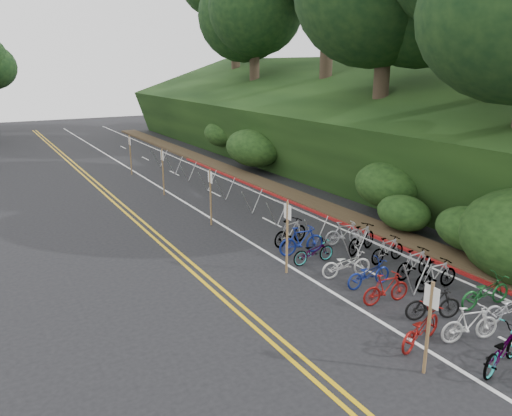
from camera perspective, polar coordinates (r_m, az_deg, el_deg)
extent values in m
plane|color=black|center=(13.24, 13.59, -15.23)|extent=(120.00, 120.00, 0.00)
cube|color=gold|center=(20.13, -11.04, -3.88)|extent=(0.12, 80.00, 0.01)
cube|color=gold|center=(20.22, -10.24, -3.74)|extent=(0.12, 80.00, 0.01)
cube|color=silver|center=(21.27, -3.01, -2.49)|extent=(0.12, 80.00, 0.01)
cube|color=silver|center=(23.37, 6.20, -0.84)|extent=(0.12, 80.00, 0.01)
cube|color=silver|center=(17.74, 12.11, -6.73)|extent=(0.10, 1.60, 0.01)
cube|color=silver|center=(22.25, 1.81, -1.63)|extent=(0.10, 1.60, 0.01)
cube|color=silver|center=(27.33, -4.80, 1.70)|extent=(0.10, 1.60, 0.01)
cube|color=silver|center=(32.73, -9.30, 3.95)|extent=(0.10, 1.60, 0.01)
cube|color=silver|center=(38.30, -12.53, 5.55)|extent=(0.10, 1.60, 0.01)
cube|color=silver|center=(43.99, -14.94, 6.72)|extent=(0.10, 1.60, 0.01)
cube|color=maroon|center=(25.20, 4.46, 0.57)|extent=(0.25, 28.00, 0.10)
cube|color=black|center=(37.17, 5.86, 9.89)|extent=(12.32, 44.00, 9.11)
cube|color=#382819|center=(33.98, -4.09, 4.70)|extent=(1.40, 44.00, 0.16)
ellipsoid|color=#284C19|center=(19.68, 23.21, -2.21)|extent=(2.00, 2.80, 1.60)
ellipsoid|color=#284C19|center=(23.27, 14.82, 2.58)|extent=(2.60, 3.64, 2.08)
ellipsoid|color=#284C19|center=(28.38, 8.15, 6.24)|extent=(2.20, 3.08, 1.76)
ellipsoid|color=#284C19|center=(32.61, -0.37, 6.91)|extent=(3.00, 4.20, 2.40)
ellipsoid|color=#284C19|center=(38.16, -3.94, 8.47)|extent=(2.40, 3.36, 1.92)
ellipsoid|color=#284C19|center=(42.22, -4.77, 10.13)|extent=(2.80, 3.92, 2.24)
ellipsoid|color=#284C19|center=(21.40, 16.51, -0.53)|extent=(1.80, 2.52, 1.44)
ellipsoid|color=#284C19|center=(31.94, 4.90, 8.54)|extent=(3.20, 4.48, 2.56)
cylinder|color=#2D2319|center=(24.48, 25.86, 12.78)|extent=(0.84, 0.84, 6.44)
cylinder|color=#2D2319|center=(27.66, 14.08, 13.04)|extent=(0.82, 0.82, 6.04)
cylinder|color=#2D2319|center=(35.35, 8.00, 15.72)|extent=(0.87, 0.87, 6.85)
cylinder|color=#2D2319|center=(41.48, -0.17, 14.52)|extent=(0.80, 0.80, 5.64)
ellipsoid|color=black|center=(41.65, -0.18, 21.51)|extent=(7.52, 7.52, 7.14)
cylinder|color=#2D2319|center=(49.68, -2.33, 16.04)|extent=(0.84, 0.84, 6.44)
cylinder|color=#98999B|center=(16.59, 14.37, -4.26)|extent=(0.05, 3.00, 0.05)
cylinder|color=#98999B|center=(15.72, 17.04, -7.90)|extent=(0.58, 0.04, 1.13)
cylinder|color=#98999B|center=(16.11, 18.42, -7.43)|extent=(0.58, 0.04, 1.13)
cylinder|color=#98999B|center=(17.57, 10.42, -4.86)|extent=(0.58, 0.04, 1.13)
cylinder|color=#98999B|center=(17.92, 11.79, -4.51)|extent=(0.58, 0.04, 1.13)
cylinder|color=#98999B|center=(20.26, 4.57, -0.08)|extent=(0.05, 3.00, 0.05)
cylinder|color=#98999B|center=(19.19, 6.20, -2.86)|extent=(0.58, 0.04, 1.13)
cylinder|color=#98999B|center=(19.51, 7.53, -2.58)|extent=(0.58, 0.04, 1.13)
cylinder|color=#98999B|center=(21.40, 1.80, -0.76)|extent=(0.58, 0.04, 1.13)
cylinder|color=#98999B|center=(21.69, 3.06, -0.54)|extent=(0.58, 0.04, 1.13)
cylinder|color=#98999B|center=(24.40, -2.07, 2.76)|extent=(0.05, 3.00, 0.05)
cylinder|color=#98999B|center=(23.22, -1.04, 0.61)|extent=(0.58, 0.04, 1.13)
cylinder|color=#98999B|center=(23.49, 0.15, 0.79)|extent=(0.58, 0.04, 1.13)
cylinder|color=#98999B|center=(25.63, -4.07, 2.06)|extent=(0.58, 0.04, 1.13)
cylinder|color=#98999B|center=(25.87, -2.96, 2.21)|extent=(0.58, 0.04, 1.13)
cylinder|color=#98999B|center=(28.82, -6.74, 4.74)|extent=(0.05, 3.00, 0.05)
cylinder|color=#98999B|center=(27.57, -6.08, 3.02)|extent=(0.58, 0.04, 1.13)
cylinder|color=#98999B|center=(27.80, -5.02, 3.15)|extent=(0.58, 0.04, 1.13)
cylinder|color=#98999B|center=(30.10, -8.26, 4.05)|extent=(0.58, 0.04, 1.13)
cylinder|color=#98999B|center=(30.30, -7.27, 4.17)|extent=(0.58, 0.04, 1.13)
cylinder|color=#98999B|center=(33.40, -10.17, 6.16)|extent=(0.05, 3.00, 0.05)
cylinder|color=#98999B|center=(32.11, -9.73, 4.74)|extent=(0.58, 0.04, 1.13)
cylinder|color=#98999B|center=(32.31, -8.80, 4.85)|extent=(0.58, 0.04, 1.13)
cylinder|color=#98999B|center=(34.71, -11.36, 5.51)|extent=(0.58, 0.04, 1.13)
cylinder|color=#98999B|center=(34.89, -10.48, 5.61)|extent=(0.58, 0.04, 1.13)
cylinder|color=brown|center=(12.04, 19.09, -12.90)|extent=(0.08, 0.08, 2.25)
cube|color=silver|center=(11.69, 19.44, -9.56)|extent=(0.02, 0.40, 0.50)
cylinder|color=brown|center=(16.58, 3.57, -3.42)|extent=(0.08, 0.08, 2.50)
cube|color=silver|center=(16.30, 3.62, -0.43)|extent=(0.02, 0.40, 0.50)
cylinder|color=brown|center=(21.61, -5.21, 1.21)|extent=(0.08, 0.08, 2.50)
cube|color=silver|center=(21.40, -5.27, 3.54)|extent=(0.02, 0.40, 0.50)
cylinder|color=brown|center=(27.04, -10.58, 4.04)|extent=(0.08, 0.08, 2.50)
cube|color=silver|center=(26.87, -10.68, 5.91)|extent=(0.02, 0.40, 0.50)
cylinder|color=brown|center=(32.67, -14.15, 5.88)|extent=(0.08, 0.08, 2.50)
cube|color=silver|center=(32.52, -14.26, 7.44)|extent=(0.02, 0.40, 0.50)
imported|color=maroon|center=(13.41, 18.29, -12.85)|extent=(1.09, 1.91, 0.95)
imported|color=slate|center=(13.18, 26.30, -14.27)|extent=(1.05, 1.95, 0.97)
imported|color=beige|center=(13.99, 23.27, -12.07)|extent=(0.89, 1.69, 0.98)
imported|color=#9E9EA3|center=(15.42, 27.19, -10.06)|extent=(1.06, 1.80, 0.89)
imported|color=black|center=(14.72, 19.59, -10.24)|extent=(1.02, 1.66, 0.96)
imported|color=#144C1E|center=(16.02, 24.74, -8.65)|extent=(0.80, 1.88, 0.96)
imported|color=maroon|center=(15.25, 14.65, -8.89)|extent=(0.65, 1.62, 0.95)
imported|color=slate|center=(16.59, 19.90, -7.18)|extent=(0.60, 1.69, 0.99)
imported|color=navy|center=(16.24, 12.76, -7.30)|extent=(0.62, 1.69, 0.88)
imported|color=slate|center=(17.26, 17.70, -6.02)|extent=(0.56, 1.70, 1.01)
imported|color=beige|center=(16.79, 10.28, -6.29)|extent=(0.96, 1.83, 0.92)
imported|color=slate|center=(18.29, 14.83, -4.61)|extent=(0.53, 1.61, 0.96)
imported|color=slate|center=(17.75, 6.58, -4.94)|extent=(0.62, 1.68, 0.88)
imported|color=slate|center=(18.98, 11.98, -3.43)|extent=(1.07, 1.89, 1.10)
imported|color=navy|center=(18.45, 5.23, -3.72)|extent=(0.75, 1.86, 1.09)
imported|color=#9E9EA3|center=(19.68, 10.09, -2.84)|extent=(0.87, 1.64, 0.95)
imported|color=slate|center=(19.41, 3.96, -2.73)|extent=(0.88, 1.82, 1.06)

